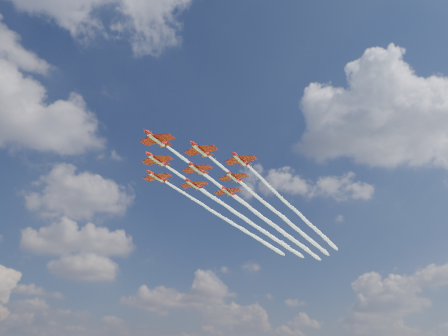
{
  "coord_description": "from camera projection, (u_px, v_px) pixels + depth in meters",
  "views": [
    {
      "loc": [
        -45.63,
        -102.21,
        37.89
      ],
      "look_at": [
        9.07,
        4.1,
        91.06
      ],
      "focal_mm": 35.0,
      "sensor_mm": 36.0,
      "label": 1
    }
  ],
  "objects": [
    {
      "name": "jet_row3_port",
      "position": [
        304.0,
        218.0,
        171.04
      ],
      "size": [
        103.58,
        77.71,
        2.54
      ],
      "rotation": [
        0.0,
        0.0,
        0.64
      ],
      "color": "red"
    },
    {
      "name": "jet_row4_starb",
      "position": [
        263.0,
        231.0,
        187.89
      ],
      "size": [
        103.58,
        77.71,
        2.54
      ],
      "rotation": [
        0.0,
        0.0,
        0.64
      ],
      "color": "red"
    },
    {
      "name": "jet_row4_port",
      "position": [
        294.0,
        227.0,
        182.26
      ],
      "size": [
        103.58,
        77.71,
        2.54
      ],
      "rotation": [
        0.0,
        0.0,
        0.64
      ],
      "color": "red"
    },
    {
      "name": "jet_row2_starb",
      "position": [
        244.0,
        218.0,
        171.06
      ],
      "size": [
        103.58,
        77.71,
        2.54
      ],
      "rotation": [
        0.0,
        0.0,
        0.64
      ],
      "color": "red"
    },
    {
      "name": "jet_row3_centre",
      "position": [
        270.0,
        223.0,
        176.66
      ],
      "size": [
        103.58,
        77.71,
        2.54
      ],
      "rotation": [
        0.0,
        0.0,
        0.64
      ],
      "color": "red"
    },
    {
      "name": "jet_lead",
      "position": [
        250.0,
        208.0,
        159.83
      ],
      "size": [
        103.58,
        77.71,
        2.54
      ],
      "rotation": [
        0.0,
        0.0,
        0.64
      ],
      "color": "red"
    },
    {
      "name": "jet_row3_starb",
      "position": [
        239.0,
        227.0,
        182.29
      ],
      "size": [
        103.58,
        77.71,
        2.54
      ],
      "rotation": [
        0.0,
        0.0,
        0.64
      ],
      "color": "red"
    },
    {
      "name": "jet_row2_port",
      "position": [
        278.0,
        213.0,
        165.44
      ],
      "size": [
        103.58,
        77.71,
        2.54
      ],
      "rotation": [
        0.0,
        0.0,
        0.64
      ],
      "color": "red"
    },
    {
      "name": "jet_tail",
      "position": [
        286.0,
        235.0,
        193.49
      ],
      "size": [
        103.58,
        77.71,
        2.54
      ],
      "rotation": [
        0.0,
        0.0,
        0.64
      ],
      "color": "red"
    }
  ]
}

